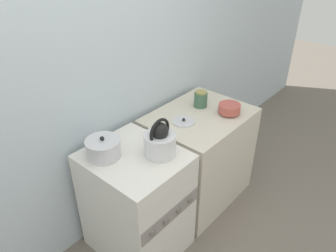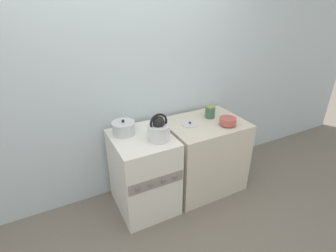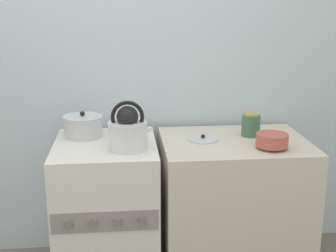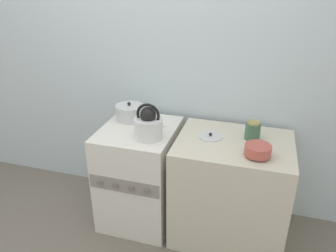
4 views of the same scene
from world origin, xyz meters
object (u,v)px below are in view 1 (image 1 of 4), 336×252
at_px(enamel_bowl, 229,108).
at_px(kettle, 160,141).
at_px(loose_pot_lid, 184,121).
at_px(cooking_pot, 103,148).
at_px(storage_jar, 201,99).
at_px(stove, 137,203).

bearing_deg(enamel_bowl, kettle, 176.75).
bearing_deg(loose_pot_lid, enamel_bowl, -28.88).
bearing_deg(cooking_pot, enamel_bowl, -16.33).
bearing_deg(cooking_pot, storage_jar, -3.20).
distance_m(kettle, loose_pot_lid, 0.46).
height_order(stove, enamel_bowl, enamel_bowl).
distance_m(kettle, storage_jar, 0.74).
xyz_separation_m(storage_jar, loose_pot_lid, (-0.29, -0.06, -0.06)).
relative_size(stove, enamel_bowl, 4.77).
bearing_deg(loose_pot_lid, kettle, -161.18).
height_order(stove, loose_pot_lid, loose_pot_lid).
xyz_separation_m(stove, loose_pot_lid, (0.55, 0.03, 0.41)).
distance_m(stove, enamel_bowl, 1.01).
bearing_deg(storage_jar, enamel_bowl, -78.58).
relative_size(cooking_pot, enamel_bowl, 1.29).
relative_size(enamel_bowl, loose_pot_lid, 0.99).
relative_size(stove, kettle, 3.15).
bearing_deg(stove, cooking_pot, 131.82).
distance_m(enamel_bowl, loose_pot_lid, 0.39).
relative_size(storage_jar, loose_pot_lid, 0.77).
relative_size(kettle, storage_jar, 1.96).
height_order(stove, storage_jar, storage_jar).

